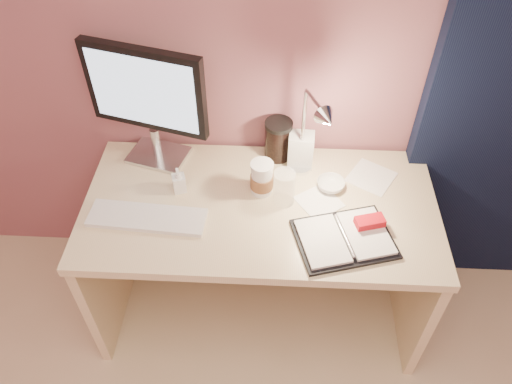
{
  "coord_description": "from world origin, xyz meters",
  "views": [
    {
      "loc": [
        0.05,
        0.04,
        2.17
      ],
      "look_at": [
        -0.01,
        1.33,
        0.85
      ],
      "focal_mm": 35.0,
      "sensor_mm": 36.0,
      "label": 1
    }
  ],
  "objects_px": {
    "lotion_bottle": "(179,180)",
    "planner": "(346,237)",
    "dark_jar": "(278,141)",
    "clear_cup": "(284,188)",
    "keyboard": "(147,218)",
    "product_box": "(301,150)",
    "bowl": "(331,185)",
    "monitor": "(148,96)",
    "desk_lamp": "(293,134)",
    "desk": "(261,227)",
    "coffee_cup": "(262,179)"
  },
  "relations": [
    {
      "from": "lotion_bottle",
      "to": "dark_jar",
      "type": "height_order",
      "value": "dark_jar"
    },
    {
      "from": "bowl",
      "to": "lotion_bottle",
      "type": "distance_m",
      "value": 0.61
    },
    {
      "from": "desk",
      "to": "coffee_cup",
      "type": "xyz_separation_m",
      "value": [
        0.0,
        -0.0,
        0.3
      ]
    },
    {
      "from": "planner",
      "to": "clear_cup",
      "type": "bearing_deg",
      "value": 126.25
    },
    {
      "from": "coffee_cup",
      "to": "product_box",
      "type": "xyz_separation_m",
      "value": [
        0.16,
        0.17,
        0.01
      ]
    },
    {
      "from": "keyboard",
      "to": "clear_cup",
      "type": "distance_m",
      "value": 0.54
    },
    {
      "from": "desk",
      "to": "keyboard",
      "type": "distance_m",
      "value": 0.52
    },
    {
      "from": "monitor",
      "to": "keyboard",
      "type": "xyz_separation_m",
      "value": [
        0.02,
        -0.36,
        -0.31
      ]
    },
    {
      "from": "keyboard",
      "to": "product_box",
      "type": "bearing_deg",
      "value": 34.49
    },
    {
      "from": "desk_lamp",
      "to": "monitor",
      "type": "bearing_deg",
      "value": 142.44
    },
    {
      "from": "clear_cup",
      "to": "dark_jar",
      "type": "height_order",
      "value": "dark_jar"
    },
    {
      "from": "lotion_bottle",
      "to": "dark_jar",
      "type": "bearing_deg",
      "value": 30.47
    },
    {
      "from": "desk",
      "to": "coffee_cup",
      "type": "distance_m",
      "value": 0.3
    },
    {
      "from": "lotion_bottle",
      "to": "product_box",
      "type": "xyz_separation_m",
      "value": [
        0.49,
        0.18,
        0.02
      ]
    },
    {
      "from": "coffee_cup",
      "to": "lotion_bottle",
      "type": "xyz_separation_m",
      "value": [
        -0.33,
        -0.01,
        -0.01
      ]
    },
    {
      "from": "bowl",
      "to": "lotion_bottle",
      "type": "xyz_separation_m",
      "value": [
        -0.61,
        -0.04,
        0.04
      ]
    },
    {
      "from": "coffee_cup",
      "to": "planner",
      "type": "bearing_deg",
      "value": -35.77
    },
    {
      "from": "bowl",
      "to": "lotion_bottle",
      "type": "height_order",
      "value": "lotion_bottle"
    },
    {
      "from": "coffee_cup",
      "to": "dark_jar",
      "type": "bearing_deg",
      "value": 74.75
    },
    {
      "from": "desk",
      "to": "dark_jar",
      "type": "bearing_deg",
      "value": 74.02
    },
    {
      "from": "monitor",
      "to": "keyboard",
      "type": "bearing_deg",
      "value": -70.57
    },
    {
      "from": "product_box",
      "to": "planner",
      "type": "bearing_deg",
      "value": -63.86
    },
    {
      "from": "desk",
      "to": "lotion_bottle",
      "type": "relative_size",
      "value": 12.44
    },
    {
      "from": "bowl",
      "to": "dark_jar",
      "type": "xyz_separation_m",
      "value": [
        -0.22,
        0.19,
        0.06
      ]
    },
    {
      "from": "desk",
      "to": "lotion_bottle",
      "type": "xyz_separation_m",
      "value": [
        -0.33,
        -0.01,
        0.28
      ]
    },
    {
      "from": "coffee_cup",
      "to": "bowl",
      "type": "relative_size",
      "value": 1.32
    },
    {
      "from": "monitor",
      "to": "bowl",
      "type": "height_order",
      "value": "monitor"
    },
    {
      "from": "planner",
      "to": "desk_lamp",
      "type": "height_order",
      "value": "desk_lamp"
    },
    {
      "from": "keyboard",
      "to": "coffee_cup",
      "type": "bearing_deg",
      "value": 25.77
    },
    {
      "from": "keyboard",
      "to": "dark_jar",
      "type": "distance_m",
      "value": 0.63
    },
    {
      "from": "desk_lamp",
      "to": "lotion_bottle",
      "type": "bearing_deg",
      "value": 163.61
    },
    {
      "from": "desk",
      "to": "coffee_cup",
      "type": "height_order",
      "value": "coffee_cup"
    },
    {
      "from": "dark_jar",
      "to": "product_box",
      "type": "distance_m",
      "value": 0.11
    },
    {
      "from": "dark_jar",
      "to": "clear_cup",
      "type": "bearing_deg",
      "value": -84.05
    },
    {
      "from": "clear_cup",
      "to": "bowl",
      "type": "xyz_separation_m",
      "value": [
        0.19,
        0.08,
        -0.06
      ]
    },
    {
      "from": "planner",
      "to": "bowl",
      "type": "bearing_deg",
      "value": 83.61
    },
    {
      "from": "keyboard",
      "to": "coffee_cup",
      "type": "height_order",
      "value": "coffee_cup"
    },
    {
      "from": "lotion_bottle",
      "to": "desk_lamp",
      "type": "bearing_deg",
      "value": 7.53
    },
    {
      "from": "desk",
      "to": "keyboard",
      "type": "height_order",
      "value": "keyboard"
    },
    {
      "from": "clear_cup",
      "to": "lotion_bottle",
      "type": "height_order",
      "value": "clear_cup"
    },
    {
      "from": "lotion_bottle",
      "to": "planner",
      "type": "bearing_deg",
      "value": -18.84
    },
    {
      "from": "monitor",
      "to": "keyboard",
      "type": "relative_size",
      "value": 1.17
    },
    {
      "from": "monitor",
      "to": "lotion_bottle",
      "type": "bearing_deg",
      "value": -42.01
    },
    {
      "from": "keyboard",
      "to": "bowl",
      "type": "relative_size",
      "value": 3.96
    },
    {
      "from": "monitor",
      "to": "bowl",
      "type": "xyz_separation_m",
      "value": [
        0.73,
        -0.15,
        -0.3
      ]
    },
    {
      "from": "desk_lamp",
      "to": "desk",
      "type": "bearing_deg",
      "value": 178.71
    },
    {
      "from": "dark_jar",
      "to": "keyboard",
      "type": "bearing_deg",
      "value": -141.37
    },
    {
      "from": "monitor",
      "to": "dark_jar",
      "type": "distance_m",
      "value": 0.57
    },
    {
      "from": "monitor",
      "to": "coffee_cup",
      "type": "xyz_separation_m",
      "value": [
        0.45,
        -0.19,
        -0.25
      ]
    },
    {
      "from": "bowl",
      "to": "desk_lamp",
      "type": "relative_size",
      "value": 0.27
    }
  ]
}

